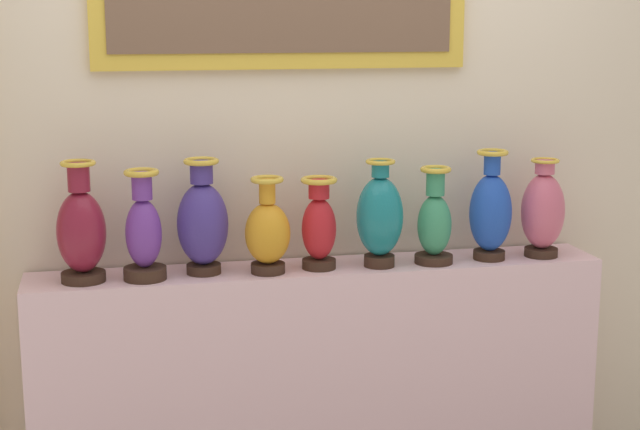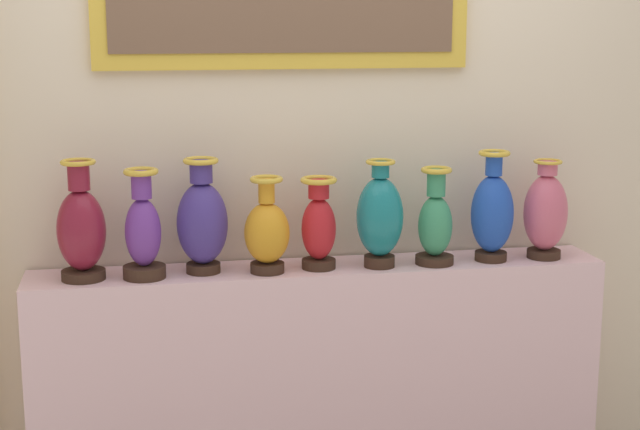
{
  "view_description": "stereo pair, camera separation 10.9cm",
  "coord_description": "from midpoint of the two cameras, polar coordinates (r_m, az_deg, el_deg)",
  "views": [
    {
      "loc": [
        -0.77,
        -3.46,
        1.89
      ],
      "look_at": [
        0.0,
        0.0,
        1.16
      ],
      "focal_mm": 54.77,
      "sensor_mm": 36.0,
      "label": 1
    },
    {
      "loc": [
        -0.66,
        -3.48,
        1.89
      ],
      "look_at": [
        0.0,
        0.0,
        1.16
      ],
      "focal_mm": 54.77,
      "sensor_mm": 36.0,
      "label": 2
    }
  ],
  "objects": [
    {
      "name": "back_wall",
      "position": [
        3.77,
        -1.56,
        4.15
      ],
      "size": [
        3.93,
        0.14,
        2.75
      ],
      "color": "beige",
      "rests_on": "ground_plane"
    },
    {
      "name": "vase_sapphire",
      "position": [
        3.77,
        9.12,
        0.2
      ],
      "size": [
        0.16,
        0.16,
        0.42
      ],
      "color": "#382319",
      "rests_on": "display_shelf"
    },
    {
      "name": "vase_burgundy",
      "position": [
        3.52,
        -14.64,
        -0.91
      ],
      "size": [
        0.17,
        0.17,
        0.43
      ],
      "color": "#382319",
      "rests_on": "display_shelf"
    },
    {
      "name": "vase_teal",
      "position": [
        3.62,
        2.66,
        -0.1
      ],
      "size": [
        0.18,
        0.18,
        0.4
      ],
      "color": "#382319",
      "rests_on": "display_shelf"
    },
    {
      "name": "display_shelf",
      "position": [
        3.81,
        -0.83,
        -10.05
      ],
      "size": [
        2.16,
        0.29,
        0.97
      ],
      "primitive_type": "cube",
      "color": "beige",
      "rests_on": "ground_plane"
    },
    {
      "name": "vase_amber",
      "position": [
        3.54,
        -3.96,
        -1.01
      ],
      "size": [
        0.17,
        0.17,
        0.36
      ],
      "color": "#382319",
      "rests_on": "display_shelf"
    },
    {
      "name": "vase_rose",
      "position": [
        3.86,
        12.11,
        0.21
      ],
      "size": [
        0.17,
        0.17,
        0.38
      ],
      "color": "#382319",
      "rests_on": "display_shelf"
    },
    {
      "name": "vase_indigo",
      "position": [
        3.55,
        -7.75,
        -0.41
      ],
      "size": [
        0.19,
        0.19,
        0.42
      ],
      "color": "#382319",
      "rests_on": "display_shelf"
    },
    {
      "name": "vase_crimson",
      "position": [
        3.59,
        -0.93,
        -0.65
      ],
      "size": [
        0.13,
        0.13,
        0.34
      ],
      "color": "#382319",
      "rests_on": "display_shelf"
    },
    {
      "name": "vase_violet",
      "position": [
        3.51,
        -11.14,
        -1.06
      ],
      "size": [
        0.15,
        0.15,
        0.4
      ],
      "color": "#382319",
      "rests_on": "display_shelf"
    },
    {
      "name": "vase_jade",
      "position": [
        3.69,
        5.87,
        -0.46
      ],
      "size": [
        0.15,
        0.15,
        0.37
      ],
      "color": "#382319",
      "rests_on": "display_shelf"
    }
  ]
}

